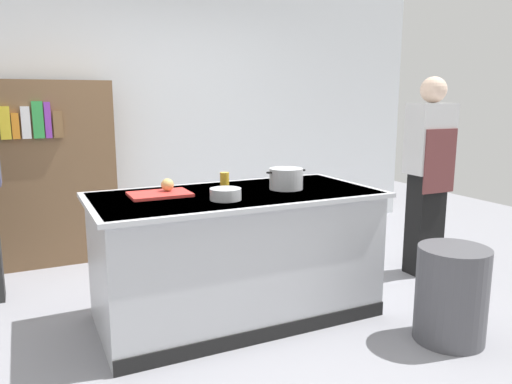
{
  "coord_description": "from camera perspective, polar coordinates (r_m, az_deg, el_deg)",
  "views": [
    {
      "loc": [
        -1.31,
        -3.07,
        1.55
      ],
      "look_at": [
        0.25,
        0.2,
        0.85
      ],
      "focal_mm": 34.58,
      "sensor_mm": 36.0,
      "label": 1
    }
  ],
  "objects": [
    {
      "name": "cutting_board",
      "position": [
        3.36,
        -11.08,
        -0.25
      ],
      "size": [
        0.4,
        0.28,
        0.02
      ],
      "primitive_type": "cube",
      "color": "red",
      "rests_on": "counter_island"
    },
    {
      "name": "trash_bin",
      "position": [
        3.45,
        21.66,
        -10.94
      ],
      "size": [
        0.45,
        0.45,
        0.62
      ],
      "primitive_type": "cylinder",
      "color": "#4C4C51",
      "rests_on": "ground_plane"
    },
    {
      "name": "juice_cup",
      "position": [
        3.67,
        -3.66,
        1.51
      ],
      "size": [
        0.07,
        0.07,
        0.1
      ],
      "primitive_type": "cylinder",
      "color": "yellow",
      "rests_on": "counter_island"
    },
    {
      "name": "bookshelf",
      "position": [
        4.92,
        -22.41,
        1.97
      ],
      "size": [
        1.1,
        0.31,
        1.7
      ],
      "color": "brown",
      "rests_on": "ground_plane"
    },
    {
      "name": "counter_island",
      "position": [
        3.51,
        -2.29,
        -7.08
      ],
      "size": [
        1.98,
        0.98,
        0.9
      ],
      "color": "#B7BABF",
      "rests_on": "ground_plane"
    },
    {
      "name": "back_wall",
      "position": [
        5.33,
        -11.48,
        10.17
      ],
      "size": [
        6.4,
        0.12,
        3.0
      ],
      "primitive_type": "cube",
      "color": "silver",
      "rests_on": "ground_plane"
    },
    {
      "name": "stock_pot",
      "position": [
        3.53,
        3.5,
        1.56
      ],
      "size": [
        0.31,
        0.24,
        0.15
      ],
      "color": "#B7BABF",
      "rests_on": "counter_island"
    },
    {
      "name": "mixing_bowl",
      "position": [
        3.16,
        -3.54,
        -0.24
      ],
      "size": [
        0.2,
        0.2,
        0.07
      ],
      "primitive_type": "cylinder",
      "color": "#B7BABF",
      "rests_on": "counter_island"
    },
    {
      "name": "onion",
      "position": [
        3.4,
        -10.21,
        0.83
      ],
      "size": [
        0.09,
        0.09,
        0.09
      ],
      "primitive_type": "sphere",
      "color": "tan",
      "rests_on": "cutting_board"
    },
    {
      "name": "ground_plane",
      "position": [
        3.68,
        -2.24,
        -13.99
      ],
      "size": [
        10.0,
        10.0,
        0.0
      ],
      "primitive_type": "plane",
      "color": "gray"
    },
    {
      "name": "person_chef",
      "position": [
        4.52,
        19.32,
        2.22
      ],
      "size": [
        0.38,
        0.25,
        1.72
      ],
      "rotation": [
        0.0,
        0.0,
        1.4
      ],
      "color": "black",
      "rests_on": "ground_plane"
    }
  ]
}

